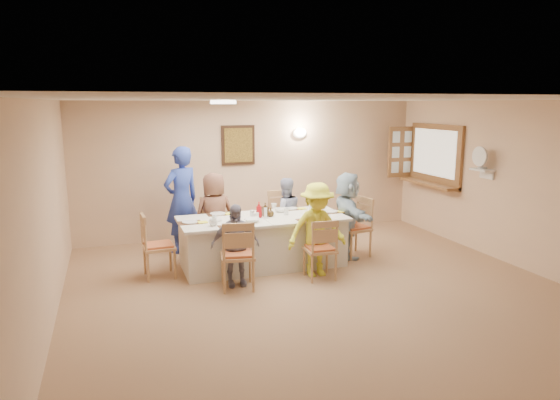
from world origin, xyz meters
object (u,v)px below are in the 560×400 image
object	(u,v)px
serving_hatch	(435,155)
chair_right_end	(354,227)
desk_fan	(481,161)
diner_front_right	(317,230)
chair_back_right	(283,220)
chair_front_left	(237,254)
diner_back_right	(285,214)
caregiver	(182,200)
condiment_ketchup	(259,210)
diner_back_left	(215,215)
diner_front_left	(235,245)
diner_right_end	(347,215)
chair_front_right	(320,248)
dining_table	(263,242)
chair_back_left	(213,227)
chair_left_end	(159,245)

from	to	relation	value
serving_hatch	chair_right_end	size ratio (longest dim) A/B	1.56
desk_fan	diner_front_right	size ratio (longest dim) A/B	0.22
chair_back_right	chair_front_left	world-z (taller)	chair_back_right
diner_front_right	diner_back_right	bearing A→B (deg)	90.75
caregiver	condiment_ketchup	size ratio (longest dim) A/B	7.37
diner_back_left	diner_front_right	bearing A→B (deg)	121.20
chair_front_left	diner_front_right	size ratio (longest dim) A/B	0.71
desk_fan	diner_back_right	world-z (taller)	desk_fan
serving_hatch	diner_back_right	distance (m)	3.15
diner_back_right	diner_front_left	size ratio (longest dim) A/B	1.09
diner_back_left	caregiver	world-z (taller)	caregiver
diner_right_end	desk_fan	bearing A→B (deg)	-97.59
diner_back_right	caregiver	size ratio (longest dim) A/B	0.70
chair_front_left	chair_front_right	size ratio (longest dim) A/B	1.08
chair_right_end	diner_front_left	bearing A→B (deg)	-82.16
chair_front_right	chair_right_end	xyz separation A→B (m)	(0.95, 0.80, 0.04)
desk_fan	diner_right_end	world-z (taller)	desk_fan
chair_back_right	desk_fan	bearing A→B (deg)	-19.37
serving_hatch	dining_table	size ratio (longest dim) A/B	0.60
chair_back_left	diner_front_left	world-z (taller)	diner_front_left
chair_back_left	chair_front_right	distance (m)	2.00
chair_front_right	caregiver	xyz separation A→B (m)	(-1.65, 1.95, 0.44)
condiment_ketchup	chair_right_end	bearing A→B (deg)	-0.38
diner_back_left	diner_front_left	bearing A→B (deg)	79.78
diner_front_right	diner_right_end	distance (m)	1.07
diner_back_right	condiment_ketchup	bearing A→B (deg)	46.89
condiment_ketchup	diner_front_left	bearing A→B (deg)	-128.30
diner_back_right	chair_back_left	bearing A→B (deg)	-4.46
chair_front_right	chair_left_end	distance (m)	2.29
desk_fan	chair_front_left	world-z (taller)	desk_fan
desk_fan	caregiver	size ratio (longest dim) A/B	0.17
serving_hatch	chair_front_right	size ratio (longest dim) A/B	1.69
condiment_ketchup	diner_front_right	bearing A→B (deg)	-46.53
diner_back_left	diner_back_right	size ratio (longest dim) A/B	1.12
diner_front_left	chair_left_end	bearing A→B (deg)	147.62
chair_right_end	diner_front_left	world-z (taller)	diner_front_left
dining_table	chair_front_left	world-z (taller)	chair_front_left
chair_back_left	diner_back_left	xyz separation A→B (m)	(0.00, -0.12, 0.22)
serving_hatch	chair_front_left	xyz separation A→B (m)	(-4.22, -1.60, -1.02)
chair_right_end	caregiver	world-z (taller)	caregiver
chair_front_left	diner_right_end	bearing A→B (deg)	-149.20
chair_front_right	chair_back_left	bearing A→B (deg)	-49.80
diner_front_right	chair_front_left	bearing A→B (deg)	-173.54
chair_front_right	chair_back_right	bearing A→B (deg)	-86.67
dining_table	chair_back_left	xyz separation A→B (m)	(-0.60, 0.80, 0.09)
diner_back_right	diner_right_end	size ratio (longest dim) A/B	0.89
chair_front_left	diner_back_left	world-z (taller)	diner_back_left
diner_back_right	caregiver	xyz separation A→B (m)	(-1.65, 0.47, 0.27)
diner_front_right	condiment_ketchup	xyz separation A→B (m)	(-0.65, 0.69, 0.20)
diner_front_right	diner_right_end	xyz separation A→B (m)	(0.82, 0.68, 0.01)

